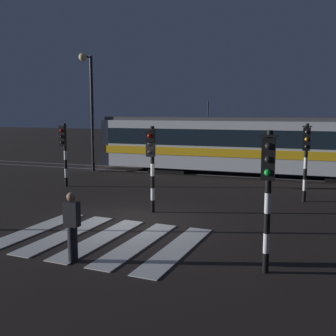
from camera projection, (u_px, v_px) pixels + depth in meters
name	position (u px, v px, depth m)	size (l,w,h in m)	color
ground_plane	(131.00, 221.00, 13.67)	(120.00, 120.00, 0.00)	black
rail_near	(207.00, 175.00, 23.23)	(80.00, 0.12, 0.03)	#59595E
rail_far	(213.00, 171.00, 24.57)	(80.00, 0.12, 0.03)	#59595E
crosswalk_zebra	(101.00, 239.00, 11.73)	(5.57, 4.38, 0.02)	silver
traffic_light_corner_far_left	(64.00, 145.00, 19.48)	(0.36, 0.42, 3.01)	black
traffic_light_corner_near_right	(268.00, 181.00, 8.94)	(0.36, 0.42, 3.20)	black
traffic_light_median_centre	(151.00, 156.00, 14.45)	(0.36, 0.42, 3.08)	black
traffic_light_corner_far_right	(306.00, 151.00, 16.17)	(0.36, 0.42, 3.12)	black
street_lamp_trackside_left	(89.00, 98.00, 23.95)	(0.44, 1.21, 6.79)	black
tram	(254.00, 144.00, 22.84)	(17.76, 2.58, 4.15)	silver
pedestrian_waiting_at_kerb	(72.00, 226.00, 9.86)	(0.36, 0.24, 1.71)	black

